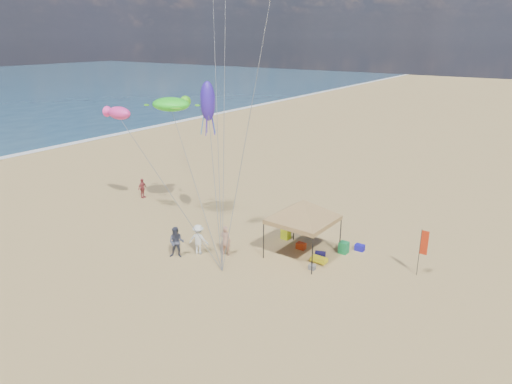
% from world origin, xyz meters
% --- Properties ---
extents(ground, '(280.00, 280.00, 0.00)m').
position_xyz_m(ground, '(0.00, 0.00, 0.00)').
color(ground, tan).
rests_on(ground, ground).
extents(canopy_tent, '(6.49, 6.49, 4.01)m').
position_xyz_m(canopy_tent, '(2.08, 4.70, 3.33)').
color(canopy_tent, black).
rests_on(canopy_tent, ground).
extents(feather_flag, '(0.41, 0.04, 2.69)m').
position_xyz_m(feather_flag, '(8.46, 6.18, 1.81)').
color(feather_flag, black).
rests_on(feather_flag, ground).
extents(cooler_red, '(0.54, 0.38, 0.38)m').
position_xyz_m(cooler_red, '(1.59, 5.47, 0.19)').
color(cooler_red, red).
rests_on(cooler_red, ground).
extents(cooler_blue, '(0.54, 0.38, 0.38)m').
position_xyz_m(cooler_blue, '(4.59, 7.28, 0.19)').
color(cooler_blue, '#1915AC').
rests_on(cooler_blue, ground).
extents(bag_navy, '(0.69, 0.54, 0.36)m').
position_xyz_m(bag_navy, '(3.04, 5.19, 0.18)').
color(bag_navy, '#110D39').
rests_on(bag_navy, ground).
extents(bag_orange, '(0.54, 0.69, 0.36)m').
position_xyz_m(bag_orange, '(-0.06, 8.00, 0.18)').
color(bag_orange, orange).
rests_on(bag_orange, ground).
extents(chair_green, '(0.50, 0.50, 0.70)m').
position_xyz_m(chair_green, '(3.93, 6.42, 0.35)').
color(chair_green, '#178040').
rests_on(chair_green, ground).
extents(chair_yellow, '(0.50, 0.50, 0.70)m').
position_xyz_m(chair_yellow, '(0.06, 6.22, 0.35)').
color(chair_yellow, '#DBFC1C').
rests_on(chair_yellow, ground).
extents(crate_grey, '(0.34, 0.30, 0.28)m').
position_xyz_m(crate_grey, '(3.39, 3.54, 0.14)').
color(crate_grey, slate).
rests_on(crate_grey, ground).
extents(beach_cart, '(0.90, 0.50, 0.24)m').
position_xyz_m(beach_cart, '(3.33, 4.47, 0.20)').
color(beach_cart, yellow).
rests_on(beach_cart, ground).
extents(person_near_a, '(0.74, 0.57, 1.81)m').
position_xyz_m(person_near_a, '(-1.65, 2.26, 0.91)').
color(person_near_a, '#AD7A62').
rests_on(person_near_a, ground).
extents(person_near_b, '(1.14, 1.07, 1.86)m').
position_xyz_m(person_near_b, '(-3.78, 0.41, 0.93)').
color(person_near_b, '#3D4154').
rests_on(person_near_b, ground).
extents(person_near_c, '(1.35, 1.07, 1.82)m').
position_xyz_m(person_near_c, '(-3.04, 1.48, 0.91)').
color(person_near_c, silver).
rests_on(person_near_c, ground).
extents(person_far_a, '(0.50, 0.96, 1.57)m').
position_xyz_m(person_far_a, '(-13.36, 6.47, 0.79)').
color(person_far_a, '#B14448').
rests_on(person_far_a, ground).
extents(turtle_kite, '(2.89, 2.44, 0.88)m').
position_xyz_m(turtle_kite, '(-7.88, 4.68, 8.00)').
color(turtle_kite, '#2DF528').
rests_on(turtle_kite, ground).
extents(fish_kite, '(2.09, 1.25, 0.88)m').
position_xyz_m(fish_kite, '(-11.52, 3.44, 7.27)').
color(fish_kite, '#FF379C').
rests_on(fish_kite, ground).
extents(squid_kite, '(1.13, 1.13, 2.32)m').
position_xyz_m(squid_kite, '(-4.02, 3.85, 8.59)').
color(squid_kite, '#351DAB').
rests_on(squid_kite, ground).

